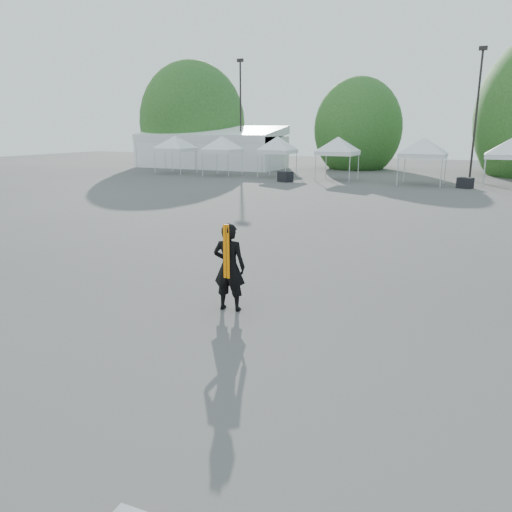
% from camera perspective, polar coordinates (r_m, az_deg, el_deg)
% --- Properties ---
extents(ground, '(120.00, 120.00, 0.00)m').
position_cam_1_polar(ground, '(12.13, 1.55, -4.59)').
color(ground, '#474442').
rests_on(ground, ground).
extents(marquee, '(15.00, 6.25, 4.23)m').
position_cam_1_polar(marquee, '(52.75, -5.21, 12.17)').
color(marquee, white).
rests_on(marquee, ground).
extents(light_pole_west, '(0.60, 0.25, 10.30)m').
position_cam_1_polar(light_pole_west, '(49.95, -1.78, 16.46)').
color(light_pole_west, black).
rests_on(light_pole_west, ground).
extents(light_pole_east, '(0.60, 0.25, 9.80)m').
position_cam_1_polar(light_pole_east, '(42.57, 23.94, 15.31)').
color(light_pole_east, black).
rests_on(light_pole_east, ground).
extents(tree_far_w, '(4.80, 4.80, 7.30)m').
position_cam_1_polar(tree_far_w, '(57.36, -7.28, 14.85)').
color(tree_far_w, '#382314').
rests_on(tree_far_w, ground).
extents(tree_mid_w, '(4.16, 4.16, 6.33)m').
position_cam_1_polar(tree_mid_w, '(52.06, 11.56, 14.07)').
color(tree_mid_w, '#382314').
rests_on(tree_mid_w, ground).
extents(tent_a, '(4.11, 4.11, 3.88)m').
position_cam_1_polar(tent_a, '(46.40, -9.22, 13.10)').
color(tent_a, silver).
rests_on(tent_a, ground).
extents(tent_b, '(3.81, 3.81, 3.88)m').
position_cam_1_polar(tent_b, '(43.52, -3.90, 13.17)').
color(tent_b, silver).
rests_on(tent_b, ground).
extents(tent_c, '(3.77, 3.77, 3.88)m').
position_cam_1_polar(tent_c, '(42.22, 2.48, 13.15)').
color(tent_c, silver).
rests_on(tent_c, ground).
extents(tent_d, '(4.07, 4.07, 3.88)m').
position_cam_1_polar(tent_d, '(40.03, 9.38, 12.92)').
color(tent_d, silver).
rests_on(tent_d, ground).
extents(tent_e, '(4.39, 4.39, 3.88)m').
position_cam_1_polar(tent_e, '(38.07, 18.68, 12.31)').
color(tent_e, silver).
rests_on(tent_e, ground).
extents(tent_f, '(4.52, 4.52, 3.88)m').
position_cam_1_polar(tent_f, '(38.95, 27.20, 11.53)').
color(tent_f, silver).
rests_on(tent_f, ground).
extents(man, '(0.78, 0.58, 1.98)m').
position_cam_1_polar(man, '(10.97, -3.08, -1.25)').
color(man, black).
rests_on(man, ground).
extents(crate_west, '(1.23, 1.12, 0.78)m').
position_cam_1_polar(crate_west, '(38.41, 3.37, 9.03)').
color(crate_west, black).
rests_on(crate_west, ground).
extents(crate_mid, '(1.14, 1.03, 0.72)m').
position_cam_1_polar(crate_mid, '(37.01, 22.79, 7.71)').
color(crate_mid, black).
rests_on(crate_mid, ground).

